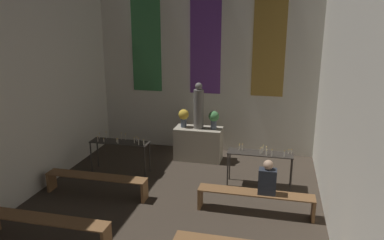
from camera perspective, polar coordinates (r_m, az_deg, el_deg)
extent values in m
cube|color=silver|center=(11.10, 2.13, 9.21)|extent=(6.67, 0.12, 5.50)
cube|color=#33723F|center=(11.46, -6.99, 12.07)|extent=(0.90, 0.03, 3.08)
cube|color=#60337F|center=(10.98, 2.07, 12.02)|extent=(0.90, 0.03, 3.08)
cube|color=olive|center=(10.77, 11.71, 11.65)|extent=(0.90, 0.03, 3.08)
cube|color=silver|center=(6.36, 23.38, 3.10)|extent=(0.12, 9.51, 5.50)
cube|color=#ADA38E|center=(10.68, 0.99, -3.63)|extent=(1.33, 0.63, 0.94)
cylinder|color=slate|center=(10.39, 1.01, 1.66)|extent=(0.28, 0.28, 1.10)
sphere|color=slate|center=(10.25, 1.03, 5.17)|extent=(0.20, 0.20, 0.20)
cylinder|color=#4C5666|center=(10.59, -1.28, -0.39)|extent=(0.16, 0.16, 0.27)
sphere|color=gold|center=(10.53, -1.29, 0.85)|extent=(0.29, 0.29, 0.29)
cylinder|color=#4C5666|center=(10.41, 3.32, -0.68)|extent=(0.16, 0.16, 0.27)
sphere|color=#4C9351|center=(10.35, 3.34, 0.57)|extent=(0.29, 0.29, 0.29)
cube|color=#332D28|center=(9.88, -10.97, -3.31)|extent=(1.54, 0.43, 0.02)
cylinder|color=#332D28|center=(10.18, -15.11, -5.51)|extent=(0.04, 0.04, 0.82)
cylinder|color=#332D28|center=(9.59, -7.20, -6.40)|extent=(0.04, 0.04, 0.82)
cylinder|color=#332D28|center=(10.49, -14.17, -4.82)|extent=(0.04, 0.04, 0.82)
cylinder|color=#332D28|center=(9.91, -6.47, -5.63)|extent=(0.04, 0.04, 0.82)
cylinder|color=silver|center=(9.79, -8.41, -2.92)|extent=(0.02, 0.02, 0.12)
sphere|color=#F9CC4C|center=(9.77, -8.43, -2.53)|extent=(0.02, 0.02, 0.02)
cylinder|color=silver|center=(9.81, -11.40, -3.13)|extent=(0.02, 0.02, 0.09)
sphere|color=#F9CC4C|center=(9.79, -11.42, -2.81)|extent=(0.02, 0.02, 0.02)
cylinder|color=silver|center=(10.23, -13.93, -2.40)|extent=(0.02, 0.02, 0.12)
sphere|color=#F9CC4C|center=(10.21, -13.96, -2.01)|extent=(0.02, 0.02, 0.02)
cylinder|color=silver|center=(10.00, -14.17, -2.87)|extent=(0.02, 0.02, 0.11)
sphere|color=#F9CC4C|center=(9.98, -14.20, -2.50)|extent=(0.02, 0.02, 0.02)
cylinder|color=silver|center=(9.95, -10.10, -2.60)|extent=(0.02, 0.02, 0.15)
sphere|color=#F9CC4C|center=(9.92, -10.12, -2.12)|extent=(0.02, 0.02, 0.02)
cylinder|color=silver|center=(10.19, -12.93, -2.29)|extent=(0.02, 0.02, 0.17)
sphere|color=#F9CC4C|center=(10.16, -12.96, -1.78)|extent=(0.02, 0.02, 0.02)
cylinder|color=silver|center=(9.51, -8.14, -3.33)|extent=(0.02, 0.02, 0.17)
sphere|color=#F9CC4C|center=(9.48, -8.16, -2.77)|extent=(0.02, 0.02, 0.02)
cylinder|color=silver|center=(9.91, -13.28, -3.04)|extent=(0.02, 0.02, 0.09)
sphere|color=#F9CC4C|center=(9.90, -13.30, -2.72)|extent=(0.02, 0.02, 0.02)
cylinder|color=silver|center=(10.00, -10.72, -2.49)|extent=(0.02, 0.02, 0.17)
sphere|color=#F9CC4C|center=(9.97, -10.75, -1.95)|extent=(0.02, 0.02, 0.02)
cylinder|color=silver|center=(9.67, -8.80, -3.10)|extent=(0.02, 0.02, 0.14)
sphere|color=#F9CC4C|center=(9.65, -8.82, -2.63)|extent=(0.02, 0.02, 0.02)
cylinder|color=silver|center=(9.72, -11.24, -3.19)|extent=(0.02, 0.02, 0.12)
sphere|color=#F9CC4C|center=(9.70, -11.26, -2.77)|extent=(0.02, 0.02, 0.02)
cylinder|color=silver|center=(9.48, -7.37, -3.46)|extent=(0.02, 0.02, 0.14)
sphere|color=#F9CC4C|center=(9.45, -7.38, -3.00)|extent=(0.02, 0.02, 0.02)
cube|color=#332D28|center=(9.07, 10.35, -5.01)|extent=(1.54, 0.43, 0.02)
cylinder|color=#332D28|center=(9.11, 5.44, -7.56)|extent=(0.04, 0.04, 0.82)
cylinder|color=#332D28|center=(9.06, 14.89, -8.20)|extent=(0.04, 0.04, 0.82)
cylinder|color=#332D28|center=(9.45, 5.75, -6.70)|extent=(0.04, 0.04, 0.82)
cylinder|color=#332D28|center=(9.40, 14.85, -7.31)|extent=(0.04, 0.04, 0.82)
cylinder|color=silver|center=(8.93, 11.33, -4.92)|extent=(0.02, 0.02, 0.12)
sphere|color=#F9CC4C|center=(8.91, 11.35, -4.50)|extent=(0.02, 0.02, 0.02)
cylinder|color=silver|center=(9.13, 14.51, -4.74)|extent=(0.02, 0.02, 0.10)
sphere|color=#F9CC4C|center=(9.11, 14.53, -4.38)|extent=(0.02, 0.02, 0.02)
cylinder|color=silver|center=(9.12, 7.65, -4.20)|extent=(0.02, 0.02, 0.15)
sphere|color=#F9CC4C|center=(9.09, 7.67, -3.68)|extent=(0.02, 0.02, 0.02)
cylinder|color=silver|center=(8.90, 12.08, -4.95)|extent=(0.02, 0.02, 0.14)
sphere|color=#F9CC4C|center=(8.87, 12.11, -4.45)|extent=(0.02, 0.02, 0.02)
cylinder|color=silver|center=(9.13, 14.90, -4.75)|extent=(0.02, 0.02, 0.10)
sphere|color=#F9CC4C|center=(9.11, 14.93, -4.38)|extent=(0.02, 0.02, 0.02)
cylinder|color=silver|center=(8.98, 10.34, -4.71)|extent=(0.02, 0.02, 0.13)
sphere|color=#F9CC4C|center=(8.95, 10.36, -4.25)|extent=(0.02, 0.02, 0.02)
cylinder|color=silver|center=(8.92, 13.89, -5.04)|extent=(0.02, 0.02, 0.14)
sphere|color=#F9CC4C|center=(8.90, 13.92, -4.55)|extent=(0.02, 0.02, 0.02)
cylinder|color=silver|center=(9.17, 10.79, -4.30)|extent=(0.02, 0.02, 0.13)
sphere|color=#F9CC4C|center=(9.14, 10.82, -3.84)|extent=(0.02, 0.02, 0.02)
cylinder|color=silver|center=(9.18, 7.25, -4.11)|extent=(0.02, 0.02, 0.13)
sphere|color=#F9CC4C|center=(9.16, 7.27, -3.65)|extent=(0.02, 0.02, 0.02)
cylinder|color=silver|center=(8.97, 11.24, -4.63)|extent=(0.02, 0.02, 0.17)
sphere|color=#F9CC4C|center=(8.94, 11.27, -4.04)|extent=(0.02, 0.02, 0.02)
cylinder|color=silver|center=(9.15, 7.21, -4.23)|extent=(0.02, 0.02, 0.12)
sphere|color=#F9CC4C|center=(9.12, 7.22, -3.81)|extent=(0.02, 0.02, 0.02)
cylinder|color=silver|center=(9.00, 10.61, -4.62)|extent=(0.02, 0.02, 0.15)
sphere|color=#F9CC4C|center=(8.97, 10.64, -4.12)|extent=(0.02, 0.02, 0.02)
cube|color=brown|center=(7.43, -21.36, -13.88)|extent=(2.39, 0.36, 0.03)
cube|color=brown|center=(7.01, -12.90, -17.29)|extent=(0.06, 0.32, 0.45)
cube|color=brown|center=(8.87, -14.43, -8.30)|extent=(2.39, 0.36, 0.03)
cube|color=brown|center=(9.54, -20.62, -8.68)|extent=(0.06, 0.32, 0.45)
cube|color=brown|center=(8.53, -7.25, -10.70)|extent=(0.06, 0.32, 0.45)
cube|color=brown|center=(7.97, 9.64, -10.88)|extent=(2.39, 0.36, 0.03)
cube|color=brown|center=(8.20, 1.27, -11.68)|extent=(0.06, 0.32, 0.45)
cube|color=brown|center=(8.11, 17.99, -12.86)|extent=(0.06, 0.32, 0.45)
cube|color=#282D38|center=(7.84, 11.40, -9.17)|extent=(0.36, 0.24, 0.53)
sphere|color=tan|center=(7.70, 11.55, -6.70)|extent=(0.20, 0.20, 0.20)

